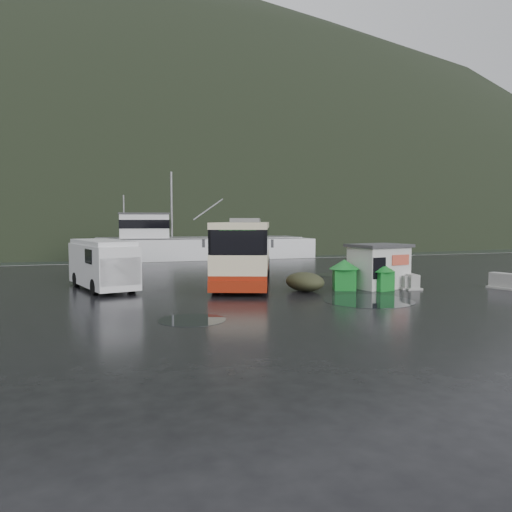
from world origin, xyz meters
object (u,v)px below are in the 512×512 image
object	(u,v)px
waste_bin_right	(381,290)
ticket_kiosk	(378,288)
dome_tent	(305,291)
jersey_barrier_b	(409,288)
waste_bin_left	(344,290)
fishing_trawler	(200,255)
jersey_barrier_c	(505,289)
jersey_barrier_a	(403,288)
coach_bus	(245,281)
white_van	(103,289)

from	to	relation	value
waste_bin_right	ticket_kiosk	bearing A→B (deg)	64.55
dome_tent	jersey_barrier_b	bearing A→B (deg)	-8.89
waste_bin_left	fishing_trawler	size ratio (longest dim) A/B	0.06
waste_bin_left	jersey_barrier_c	distance (m)	8.57
waste_bin_left	jersey_barrier_a	size ratio (longest dim) A/B	1.09
jersey_barrier_c	jersey_barrier_a	bearing A→B (deg)	158.09
jersey_barrier_b	jersey_barrier_c	size ratio (longest dim) A/B	0.95
jersey_barrier_a	jersey_barrier_b	bearing A→B (deg)	-42.42
jersey_barrier_c	fishing_trawler	world-z (taller)	fishing_trawler
ticket_kiosk	fishing_trawler	xyz separation A→B (m)	(-3.42, 28.91, 0.00)
coach_bus	waste_bin_left	world-z (taller)	coach_bus
jersey_barrier_b	ticket_kiosk	bearing A→B (deg)	150.09
white_van	jersey_barrier_a	world-z (taller)	white_van
waste_bin_left	jersey_barrier_c	bearing A→B (deg)	-16.73
waste_bin_left	jersey_barrier_c	world-z (taller)	waste_bin_left
jersey_barrier_a	fishing_trawler	bearing A→B (deg)	98.84
jersey_barrier_b	fishing_trawler	xyz separation A→B (m)	(-4.82, 29.72, 0.00)
coach_bus	white_van	xyz separation A→B (m)	(-8.23, -1.20, 0.00)
fishing_trawler	coach_bus	bearing A→B (deg)	-92.43
waste_bin_left	dome_tent	distance (m)	2.16
white_van	jersey_barrier_c	xyz separation A→B (m)	(20.12, -6.78, 0.00)
waste_bin_left	jersey_barrier_c	size ratio (longest dim) A/B	0.95
ticket_kiosk	jersey_barrier_b	xyz separation A→B (m)	(1.40, -0.80, 0.00)
dome_tent	ticket_kiosk	distance (m)	4.29
ticket_kiosk	waste_bin_left	bearing A→B (deg)	172.16
white_van	dome_tent	world-z (taller)	white_van
coach_bus	jersey_barrier_a	distance (m)	9.20
waste_bin_left	jersey_barrier_b	bearing A→B (deg)	-11.28
jersey_barrier_a	dome_tent	bearing A→B (deg)	172.91
coach_bus	dome_tent	distance (m)	5.54
white_van	fishing_trawler	distance (m)	26.88
coach_bus	jersey_barrier_b	distance (m)	9.51
jersey_barrier_a	jersey_barrier_b	world-z (taller)	jersey_barrier_b
dome_tent	jersey_barrier_b	world-z (taller)	dome_tent
coach_bus	jersey_barrier_b	world-z (taller)	coach_bus
jersey_barrier_a	jersey_barrier_b	size ratio (longest dim) A/B	0.92
dome_tent	ticket_kiosk	xyz separation A→B (m)	(4.29, -0.09, 0.00)
waste_bin_left	fishing_trawler	distance (m)	29.04
white_van	jersey_barrier_b	size ratio (longest dim) A/B	3.96
white_van	waste_bin_left	size ratio (longest dim) A/B	3.94
jersey_barrier_a	waste_bin_right	bearing A→B (deg)	-169.37
ticket_kiosk	jersey_barrier_b	world-z (taller)	ticket_kiosk
waste_bin_right	jersey_barrier_a	distance (m)	1.62
white_van	jersey_barrier_a	bearing A→B (deg)	-31.63
coach_bus	dome_tent	xyz separation A→B (m)	(1.52, -5.33, 0.00)
waste_bin_right	ticket_kiosk	distance (m)	0.99
waste_bin_left	ticket_kiosk	xyz separation A→B (m)	(2.13, 0.10, 0.00)
white_van	dome_tent	size ratio (longest dim) A/B	2.53
waste_bin_right	jersey_barrier_b	distance (m)	1.82
waste_bin_right	dome_tent	size ratio (longest dim) A/B	0.58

